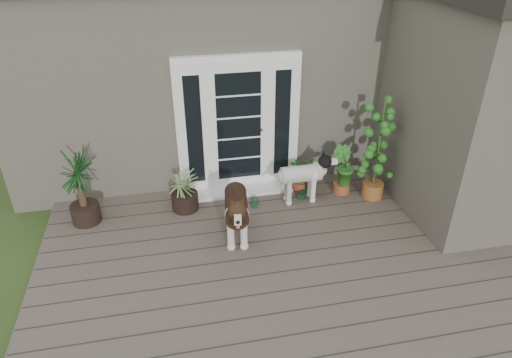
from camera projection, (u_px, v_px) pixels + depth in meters
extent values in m
cube|color=#6B5B4C|center=(285.00, 275.00, 5.77)|extent=(6.20, 4.60, 0.12)
cube|color=#665E54|center=(230.00, 64.00, 8.63)|extent=(7.40, 4.00, 3.10)
cube|color=#665E54|center=(468.00, 114.00, 6.46)|extent=(1.60, 2.40, 3.10)
cube|color=white|center=(238.00, 125.00, 7.03)|extent=(1.90, 0.14, 2.15)
cube|color=white|center=(242.00, 190.00, 7.39)|extent=(1.60, 0.40, 0.05)
imported|color=#164F17|center=(301.00, 176.00, 7.31)|extent=(0.53, 0.53, 0.52)
imported|color=#1A5317|center=(342.00, 176.00, 7.24)|extent=(0.54, 0.54, 0.57)
imported|color=#265D1A|center=(391.00, 163.00, 7.72)|extent=(0.34, 0.34, 0.50)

